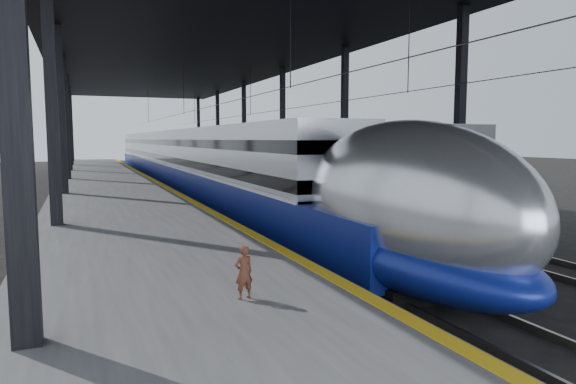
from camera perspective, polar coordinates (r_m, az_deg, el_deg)
ground at (r=13.69m, az=0.53°, el=-9.50°), size 160.00×160.00×0.00m
platform at (r=32.37m, az=-19.24°, el=0.01°), size 6.00×80.00×1.00m
yellow_strip at (r=32.58m, az=-14.34°, el=1.09°), size 0.30×80.00×0.01m
rails at (r=33.76m, az=-5.53°, el=-0.17°), size 6.52×80.00×0.16m
canopy at (r=33.38m, az=-10.13°, el=15.26°), size 18.00×75.00×9.47m
tgv_train at (r=38.37m, az=-11.51°, el=3.31°), size 2.96×65.20×4.24m
second_train at (r=43.09m, az=-5.86°, el=3.84°), size 3.02×56.05×4.15m
child at (r=8.58m, az=-4.94°, el=-8.89°), size 0.36×0.28×0.90m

